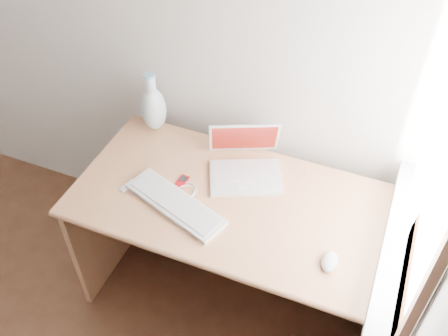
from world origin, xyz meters
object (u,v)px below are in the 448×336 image
at_px(desk, 242,218).
at_px(vase, 153,107).
at_px(laptop, 249,164).
at_px(external_keyboard, 175,203).

relative_size(desk, vase, 4.47).
xyz_separation_m(desk, vase, (-0.54, 0.22, 0.34)).
distance_m(laptop, external_keyboard, 0.38).
relative_size(external_keyboard, vase, 1.58).
xyz_separation_m(desk, laptop, (-0.01, 0.10, 0.26)).
bearing_deg(desk, vase, 158.09).
bearing_deg(laptop, vase, 142.93).
bearing_deg(external_keyboard, laptop, 73.21).
distance_m(external_keyboard, vase, 0.54).
bearing_deg(external_keyboard, desk, 61.56).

